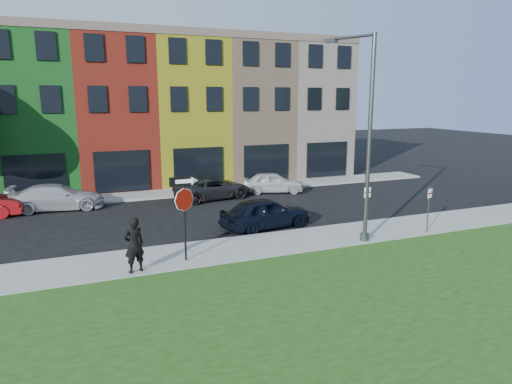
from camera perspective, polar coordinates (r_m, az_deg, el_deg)
name	(u,v)px	position (r m, az deg, el deg)	size (l,w,h in m)	color
ground	(316,269)	(16.91, 7.57, -9.53)	(120.00, 120.00, 0.00)	black
sidewalk_near	(322,238)	(20.29, 8.31, -5.72)	(40.00, 3.00, 0.12)	gray
sidewalk_far	(158,194)	(29.68, -12.14, -0.27)	(40.00, 2.40, 0.12)	gray
rowhouse_block	(147,113)	(35.26, -13.49, 9.62)	(30.00, 10.12, 10.00)	beige
stop_sign	(184,201)	(16.85, -8.97, -1.15)	(1.05, 0.12, 3.18)	black
man	(134,245)	(16.42, -15.00, -6.39)	(0.82, 0.65, 1.98)	black
sedan_near	(266,213)	(21.60, 1.20, -2.62)	(4.61, 2.44, 1.49)	black
parked_car_silver	(57,197)	(27.44, -23.59, -0.59)	(5.02, 2.32, 1.42)	#B1B1B6
parked_car_dark	(213,188)	(28.00, -5.40, 0.48)	(5.06, 2.99, 1.32)	black
parked_car_white	(273,182)	(29.73, 2.15, 1.21)	(4.26, 2.78, 1.35)	silver
street_lamp	(365,140)	(19.42, 13.49, 6.39)	(1.19, 2.46, 8.49)	#47494C
parking_sign_a	(366,206)	(19.75, 13.64, -1.73)	(0.32, 0.08, 2.43)	#47494C
parking_sign_b	(429,204)	(21.90, 20.80, -1.37)	(0.31, 0.13, 2.08)	#47494C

